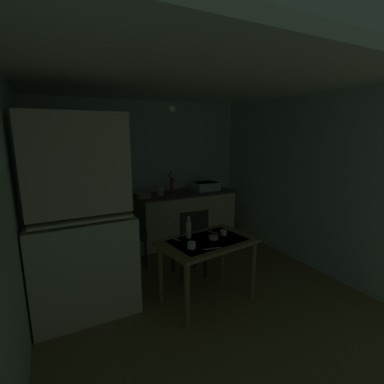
{
  "coord_description": "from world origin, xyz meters",
  "views": [
    {
      "loc": [
        -1.51,
        -2.96,
        1.92
      ],
      "look_at": [
        0.12,
        0.18,
        1.17
      ],
      "focal_mm": 26.5,
      "sensor_mm": 36.0,
      "label": 1
    }
  ],
  "objects_px": {
    "hand_pump": "(172,184)",
    "hutch_cabinet": "(81,225)",
    "serving_bowl_wide": "(213,238)",
    "chair_by_counter": "(133,233)",
    "glass_bottle": "(188,229)",
    "sink_basin": "(206,186)",
    "chair_far_side": "(191,243)",
    "mixing_bowl_counter": "(144,195)",
    "dining_table": "(208,249)",
    "teacup_cream": "(224,232)"
  },
  "relations": [
    {
      "from": "hand_pump",
      "to": "hutch_cabinet",
      "type": "bearing_deg",
      "value": -138.5
    },
    {
      "from": "serving_bowl_wide",
      "to": "hutch_cabinet",
      "type": "bearing_deg",
      "value": 162.91
    },
    {
      "from": "chair_by_counter",
      "to": "glass_bottle",
      "type": "xyz_separation_m",
      "value": [
        0.36,
        -1.06,
        0.32
      ]
    },
    {
      "from": "sink_basin",
      "to": "serving_bowl_wide",
      "type": "xyz_separation_m",
      "value": [
        -0.95,
        -1.81,
        -0.2
      ]
    },
    {
      "from": "chair_far_side",
      "to": "serving_bowl_wide",
      "type": "xyz_separation_m",
      "value": [
        -0.0,
        -0.56,
        0.26
      ]
    },
    {
      "from": "hand_pump",
      "to": "serving_bowl_wide",
      "type": "bearing_deg",
      "value": -99.07
    },
    {
      "from": "sink_basin",
      "to": "serving_bowl_wide",
      "type": "relative_size",
      "value": 4.07
    },
    {
      "from": "mixing_bowl_counter",
      "to": "glass_bottle",
      "type": "bearing_deg",
      "value": -89.82
    },
    {
      "from": "hand_pump",
      "to": "chair_far_side",
      "type": "xyz_separation_m",
      "value": [
        -0.29,
        -1.3,
        -0.55
      ]
    },
    {
      "from": "hand_pump",
      "to": "dining_table",
      "type": "height_order",
      "value": "hand_pump"
    },
    {
      "from": "chair_far_side",
      "to": "glass_bottle",
      "type": "distance_m",
      "value": 0.57
    },
    {
      "from": "sink_basin",
      "to": "mixing_bowl_counter",
      "type": "distance_m",
      "value": 1.19
    },
    {
      "from": "sink_basin",
      "to": "chair_far_side",
      "type": "bearing_deg",
      "value": -127.05
    },
    {
      "from": "mixing_bowl_counter",
      "to": "teacup_cream",
      "type": "relative_size",
      "value": 3.32
    },
    {
      "from": "chair_far_side",
      "to": "glass_bottle",
      "type": "xyz_separation_m",
      "value": [
        -0.24,
        -0.39,
        0.34
      ]
    },
    {
      "from": "mixing_bowl_counter",
      "to": "chair_far_side",
      "type": "distance_m",
      "value": 1.3
    },
    {
      "from": "chair_by_counter",
      "to": "glass_bottle",
      "type": "height_order",
      "value": "chair_by_counter"
    },
    {
      "from": "sink_basin",
      "to": "serving_bowl_wide",
      "type": "height_order",
      "value": "sink_basin"
    },
    {
      "from": "hutch_cabinet",
      "to": "dining_table",
      "type": "xyz_separation_m",
      "value": [
        1.26,
        -0.41,
        -0.36
      ]
    },
    {
      "from": "chair_far_side",
      "to": "glass_bottle",
      "type": "height_order",
      "value": "glass_bottle"
    },
    {
      "from": "teacup_cream",
      "to": "hand_pump",
      "type": "bearing_deg",
      "value": 86.12
    },
    {
      "from": "hutch_cabinet",
      "to": "chair_far_side",
      "type": "xyz_separation_m",
      "value": [
        1.34,
        0.15,
        -0.49
      ]
    },
    {
      "from": "mixing_bowl_counter",
      "to": "chair_far_side",
      "type": "bearing_deg",
      "value": -78.68
    },
    {
      "from": "dining_table",
      "to": "chair_far_side",
      "type": "distance_m",
      "value": 0.58
    },
    {
      "from": "hutch_cabinet",
      "to": "chair_far_side",
      "type": "distance_m",
      "value": 1.43
    },
    {
      "from": "teacup_cream",
      "to": "glass_bottle",
      "type": "height_order",
      "value": "glass_bottle"
    },
    {
      "from": "teacup_cream",
      "to": "serving_bowl_wide",
      "type": "bearing_deg",
      "value": -162.12
    },
    {
      "from": "dining_table",
      "to": "serving_bowl_wide",
      "type": "height_order",
      "value": "serving_bowl_wide"
    },
    {
      "from": "hutch_cabinet",
      "to": "hand_pump",
      "type": "relative_size",
      "value": 5.41
    },
    {
      "from": "hand_pump",
      "to": "glass_bottle",
      "type": "relative_size",
      "value": 1.54
    },
    {
      "from": "mixing_bowl_counter",
      "to": "serving_bowl_wide",
      "type": "xyz_separation_m",
      "value": [
        0.24,
        -1.76,
        -0.16
      ]
    },
    {
      "from": "mixing_bowl_counter",
      "to": "chair_by_counter",
      "type": "relative_size",
      "value": 0.24
    },
    {
      "from": "glass_bottle",
      "to": "teacup_cream",
      "type": "bearing_deg",
      "value": -14.7
    },
    {
      "from": "mixing_bowl_counter",
      "to": "serving_bowl_wide",
      "type": "height_order",
      "value": "mixing_bowl_counter"
    },
    {
      "from": "sink_basin",
      "to": "glass_bottle",
      "type": "xyz_separation_m",
      "value": [
        -1.18,
        -1.65,
        -0.12
      ]
    },
    {
      "from": "hand_pump",
      "to": "mixing_bowl_counter",
      "type": "xyz_separation_m",
      "value": [
        -0.53,
        -0.1,
        -0.13
      ]
    },
    {
      "from": "hutch_cabinet",
      "to": "chair_by_counter",
      "type": "distance_m",
      "value": 1.2
    },
    {
      "from": "hutch_cabinet",
      "to": "chair_by_counter",
      "type": "bearing_deg",
      "value": 47.28
    },
    {
      "from": "sink_basin",
      "to": "mixing_bowl_counter",
      "type": "height_order",
      "value": "sink_basin"
    },
    {
      "from": "hutch_cabinet",
      "to": "glass_bottle",
      "type": "distance_m",
      "value": 1.14
    },
    {
      "from": "hand_pump",
      "to": "serving_bowl_wide",
      "type": "relative_size",
      "value": 3.6
    },
    {
      "from": "sink_basin",
      "to": "chair_far_side",
      "type": "distance_m",
      "value": 1.64
    },
    {
      "from": "glass_bottle",
      "to": "hand_pump",
      "type": "bearing_deg",
      "value": 72.65
    },
    {
      "from": "hand_pump",
      "to": "teacup_cream",
      "type": "xyz_separation_m",
      "value": [
        -0.12,
        -1.8,
        -0.28
      ]
    },
    {
      "from": "hand_pump",
      "to": "chair_far_side",
      "type": "bearing_deg",
      "value": -102.72
    },
    {
      "from": "sink_basin",
      "to": "glass_bottle",
      "type": "height_order",
      "value": "sink_basin"
    },
    {
      "from": "glass_bottle",
      "to": "serving_bowl_wide",
      "type": "bearing_deg",
      "value": -35.01
    },
    {
      "from": "dining_table",
      "to": "teacup_cream",
      "type": "distance_m",
      "value": 0.29
    },
    {
      "from": "chair_by_counter",
      "to": "teacup_cream",
      "type": "xyz_separation_m",
      "value": [
        0.76,
        -1.16,
        0.25
      ]
    },
    {
      "from": "hutch_cabinet",
      "to": "hand_pump",
      "type": "xyz_separation_m",
      "value": [
        1.63,
        1.44,
        0.06
      ]
    }
  ]
}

